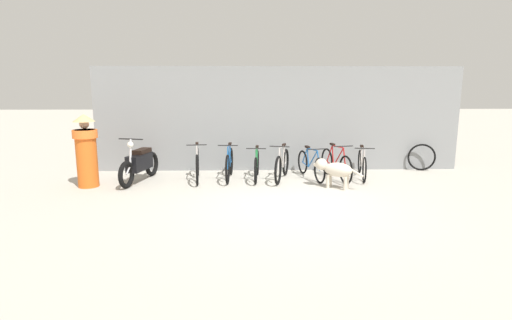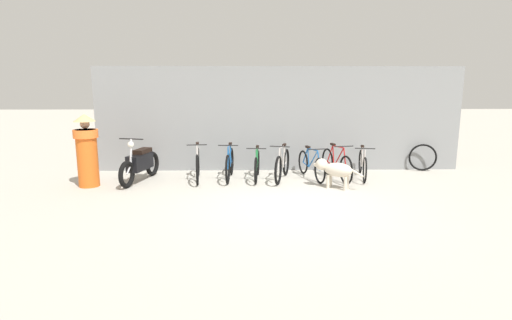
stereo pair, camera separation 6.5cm
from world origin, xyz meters
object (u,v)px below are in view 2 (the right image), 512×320
at_px(bicycle_4, 311,165).
at_px(person_in_robes, 87,150).
at_px(bicycle_0, 198,165).
at_px(motorcycle, 140,164).
at_px(bicycle_2, 257,166).
at_px(stray_dog, 334,169).
at_px(bicycle_5, 336,165).
at_px(spare_tire_left, 423,157).
at_px(bicycle_1, 230,164).
at_px(bicycle_3, 282,165).
at_px(bicycle_6, 363,164).

xyz_separation_m(bicycle_4, person_in_robes, (-5.11, -0.67, 0.50)).
relative_size(bicycle_0, motorcycle, 0.92).
relative_size(bicycle_2, motorcycle, 0.87).
height_order(motorcycle, stray_dog, motorcycle).
bearing_deg(motorcycle, bicycle_0, 107.72).
bearing_deg(bicycle_2, bicycle_5, 93.15).
bearing_deg(bicycle_0, stray_dog, 69.47).
bearing_deg(bicycle_2, motorcycle, -82.02).
distance_m(bicycle_2, bicycle_4, 1.32).
relative_size(bicycle_2, spare_tire_left, 2.22).
xyz_separation_m(bicycle_1, spare_tire_left, (5.06, 0.83, -0.00)).
bearing_deg(bicycle_3, bicycle_6, 110.37).
relative_size(bicycle_4, stray_dog, 1.61).
relative_size(bicycle_0, spare_tire_left, 2.33).
xyz_separation_m(bicycle_4, spare_tire_left, (3.09, 0.79, 0.03)).
distance_m(bicycle_0, bicycle_2, 1.42).
relative_size(bicycle_5, person_in_robes, 1.06).
distance_m(bicycle_3, stray_dog, 1.35).
distance_m(stray_dog, person_in_robes, 5.49).
xyz_separation_m(person_in_robes, spare_tire_left, (8.19, 1.47, -0.47)).
xyz_separation_m(bicycle_6, stray_dog, (-0.91, -0.98, 0.09)).
relative_size(bicycle_4, spare_tire_left, 2.29).
xyz_separation_m(bicycle_1, person_in_robes, (-3.13, -0.63, 0.47)).
bearing_deg(bicycle_1, stray_dog, 71.64).
height_order(bicycle_3, bicycle_6, bicycle_3).
height_order(bicycle_2, spare_tire_left, bicycle_2).
xyz_separation_m(motorcycle, stray_dog, (4.43, -0.71, -0.01)).
bearing_deg(bicycle_3, bicycle_5, 106.96).
bearing_deg(bicycle_3, bicycle_1, -78.64).
height_order(bicycle_2, motorcycle, motorcycle).
bearing_deg(stray_dog, bicycle_5, -75.27).
bearing_deg(bicycle_4, spare_tire_left, 91.18).
relative_size(bicycle_2, stray_dog, 1.56).
bearing_deg(person_in_robes, bicycle_0, 162.76).
height_order(bicycle_6, motorcycle, motorcycle).
relative_size(bicycle_3, bicycle_5, 0.95).
bearing_deg(stray_dog, bicycle_3, -7.20).
height_order(bicycle_3, spare_tire_left, bicycle_3).
distance_m(bicycle_2, stray_dog, 1.90).
xyz_separation_m(bicycle_0, stray_dog, (3.09, -0.82, 0.05)).
bearing_deg(bicycle_5, stray_dog, -26.83).
bearing_deg(motorcycle, bicycle_5, 104.63).
height_order(person_in_robes, spare_tire_left, person_in_robes).
height_order(bicycle_0, motorcycle, motorcycle).
xyz_separation_m(bicycle_3, stray_dog, (1.07, -0.81, 0.07)).
height_order(bicycle_0, bicycle_5, bicycle_0).
height_order(bicycle_1, bicycle_6, bicycle_1).
xyz_separation_m(bicycle_3, spare_tire_left, (3.80, 0.93, 0.00)).
distance_m(bicycle_1, bicycle_3, 1.27).
distance_m(bicycle_2, motorcycle, 2.76).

